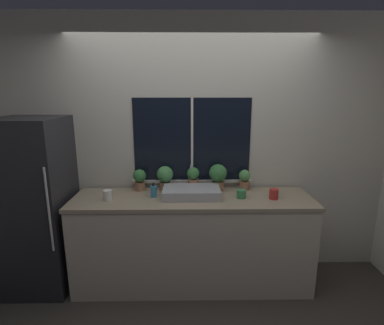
# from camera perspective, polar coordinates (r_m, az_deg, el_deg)

# --- Properties ---
(ground_plane) EXTENTS (14.00, 14.00, 0.00)m
(ground_plane) POSITION_cam_1_polar(r_m,az_deg,el_deg) (3.14, 0.19, -24.81)
(ground_plane) COLOR #38332D
(wall_back) EXTENTS (8.00, 0.09, 2.70)m
(wall_back) POSITION_cam_1_polar(r_m,az_deg,el_deg) (3.19, 0.00, 2.69)
(wall_back) COLOR beige
(wall_back) RESTS_ON ground_plane
(wall_left) EXTENTS (0.06, 7.00, 2.70)m
(wall_left) POSITION_cam_1_polar(r_m,az_deg,el_deg) (4.51, -28.16, 4.26)
(wall_left) COLOR beige
(wall_left) RESTS_ON ground_plane
(wall_right) EXTENTS (0.06, 7.00, 2.70)m
(wall_right) POSITION_cam_1_polar(r_m,az_deg,el_deg) (4.56, 27.55, 4.40)
(wall_right) COLOR beige
(wall_right) RESTS_ON ground_plane
(counter) EXTENTS (2.35, 0.62, 0.93)m
(counter) POSITION_cam_1_polar(r_m,az_deg,el_deg) (3.13, 0.10, -14.67)
(counter) COLOR beige
(counter) RESTS_ON ground_plane
(refrigerator) EXTENTS (0.61, 0.73, 1.71)m
(refrigerator) POSITION_cam_1_polar(r_m,az_deg,el_deg) (3.35, -27.23, -7.09)
(refrigerator) COLOR #232328
(refrigerator) RESTS_ON ground_plane
(sink) EXTENTS (0.55, 0.38, 0.28)m
(sink) POSITION_cam_1_polar(r_m,az_deg,el_deg) (2.95, -0.11, -5.64)
(sink) COLOR #ADADB2
(sink) RESTS_ON counter
(potted_plant_far_left) EXTENTS (0.13, 0.13, 0.22)m
(potted_plant_far_left) POSITION_cam_1_polar(r_m,az_deg,el_deg) (3.16, -9.94, -3.07)
(potted_plant_far_left) COLOR #9E6B4C
(potted_plant_far_left) RESTS_ON counter
(potted_plant_left) EXTENTS (0.17, 0.17, 0.26)m
(potted_plant_left) POSITION_cam_1_polar(r_m,az_deg,el_deg) (3.12, -5.16, -2.62)
(potted_plant_left) COLOR #9E6B4C
(potted_plant_left) RESTS_ON counter
(potted_plant_center) EXTENTS (0.13, 0.13, 0.24)m
(potted_plant_center) POSITION_cam_1_polar(r_m,az_deg,el_deg) (3.12, 0.22, -2.96)
(potted_plant_center) COLOR #9E6B4C
(potted_plant_center) RESTS_ON counter
(potted_plant_right) EXTENTS (0.19, 0.19, 0.28)m
(potted_plant_right) POSITION_cam_1_polar(r_m,az_deg,el_deg) (3.13, 4.96, -2.46)
(potted_plant_right) COLOR #9E6B4C
(potted_plant_right) RESTS_ON counter
(potted_plant_far_right) EXTENTS (0.12, 0.12, 0.21)m
(potted_plant_far_right) POSITION_cam_1_polar(r_m,az_deg,el_deg) (3.18, 9.98, -3.14)
(potted_plant_far_right) COLOR #9E6B4C
(potted_plant_far_right) RESTS_ON counter
(soap_bottle) EXTENTS (0.06, 0.06, 0.14)m
(soap_bottle) POSITION_cam_1_polar(r_m,az_deg,el_deg) (2.96, -7.33, -5.43)
(soap_bottle) COLOR teal
(soap_bottle) RESTS_ON counter
(mug_red) EXTENTS (0.09, 0.09, 0.10)m
(mug_red) POSITION_cam_1_polar(r_m,az_deg,el_deg) (2.99, 15.31, -5.79)
(mug_red) COLOR #B72D28
(mug_red) RESTS_ON counter
(mug_white) EXTENTS (0.08, 0.08, 0.10)m
(mug_white) POSITION_cam_1_polar(r_m,az_deg,el_deg) (2.97, -15.78, -6.00)
(mug_white) COLOR white
(mug_white) RESTS_ON counter
(mug_green) EXTENTS (0.09, 0.09, 0.08)m
(mug_green) POSITION_cam_1_polar(r_m,az_deg,el_deg) (2.96, 9.39, -5.92)
(mug_green) COLOR #38844C
(mug_green) RESTS_ON counter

